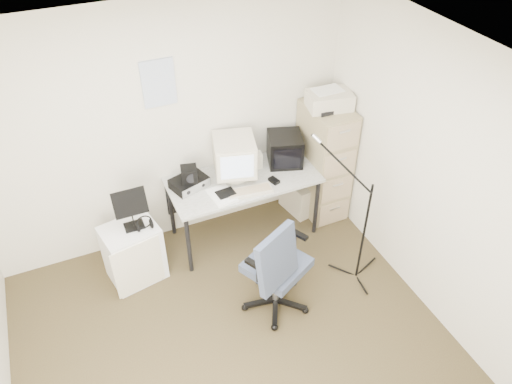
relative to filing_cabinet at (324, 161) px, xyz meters
name	(u,v)px	position (x,y,z in m)	size (l,w,h in m)	color
floor	(242,361)	(-1.58, -1.48, -0.66)	(3.60, 3.60, 0.01)	#423C22
ceiling	(234,93)	(-1.58, -1.48, 1.85)	(3.60, 3.60, 0.01)	white
wall_back	(167,131)	(-1.58, 0.32, 0.60)	(3.60, 0.02, 2.50)	beige
wall_right	(446,191)	(0.22, -1.48, 0.60)	(0.02, 3.60, 2.50)	beige
wall_calendar	(158,83)	(-1.60, 0.31, 1.10)	(0.30, 0.02, 0.44)	white
filing_cabinet	(324,161)	(0.00, 0.00, 0.00)	(0.40, 0.60, 1.30)	#90835C
printer	(329,100)	(0.00, 0.01, 0.73)	(0.43, 0.29, 0.17)	beige
desk	(244,206)	(-0.95, -0.03, -0.29)	(1.50, 0.70, 0.73)	silver
crt_monitor	(235,159)	(-1.01, 0.04, 0.30)	(0.39, 0.41, 0.44)	beige
crt_tv	(285,149)	(-0.44, 0.08, 0.23)	(0.34, 0.36, 0.31)	black
desk_speaker	(257,160)	(-0.74, 0.10, 0.16)	(0.09, 0.09, 0.17)	beige
keyboard	(250,191)	(-0.98, -0.26, 0.09)	(0.44, 0.16, 0.02)	beige
mouse	(274,181)	(-0.69, -0.20, 0.10)	(0.07, 0.11, 0.03)	black
radio_receiver	(189,183)	(-1.48, 0.07, 0.13)	(0.34, 0.24, 0.10)	black
radio_speaker	(189,174)	(-1.48, 0.03, 0.25)	(0.15, 0.14, 0.15)	black
papers	(222,195)	(-1.24, -0.20, 0.09)	(0.21, 0.29, 0.02)	white
pc_tower	(296,197)	(-0.27, 0.07, -0.46)	(0.18, 0.40, 0.38)	beige
office_chair	(277,263)	(-1.06, -1.05, -0.11)	(0.63, 0.63, 1.09)	#3A4156
side_cart	(133,253)	(-2.16, -0.18, -0.34)	(0.50, 0.40, 0.62)	silver
music_stand	(131,209)	(-2.10, -0.16, 0.19)	(0.30, 0.16, 0.44)	black
headphones	(145,224)	(-2.01, -0.23, 0.02)	(0.16, 0.16, 0.03)	black
mic_stand	(366,219)	(-0.17, -1.06, 0.09)	(0.02, 0.02, 1.49)	black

